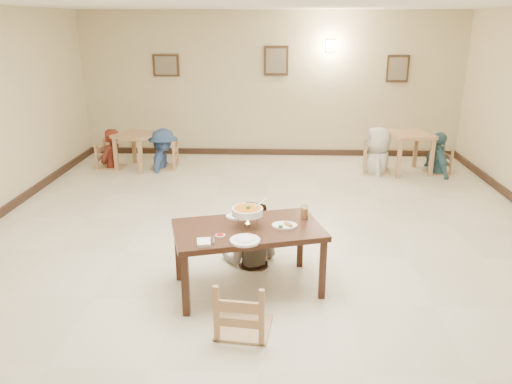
{
  "coord_description": "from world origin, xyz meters",
  "views": [
    {
      "loc": [
        0.13,
        -5.65,
        2.76
      ],
      "look_at": [
        -0.09,
        -0.33,
        0.94
      ],
      "focal_mm": 35.0,
      "sensor_mm": 36.0,
      "label": 1
    }
  ],
  "objects_px": {
    "chair_near": "(243,280)",
    "drink_glass": "(304,213)",
    "main_diner": "(251,202)",
    "bg_chair_lr": "(163,141)",
    "bg_chair_rl": "(378,144)",
    "bg_diner_a": "(109,129)",
    "chair_far": "(250,221)",
    "bg_table_right": "(409,140)",
    "bg_diner_b": "(162,129)",
    "bg_table_left": "(136,140)",
    "bg_diner_d": "(441,132)",
    "curry_warmer": "(247,212)",
    "bg_chair_ll": "(110,143)",
    "main_table": "(248,234)",
    "bg_chair_rr": "(439,150)",
    "bg_diner_c": "(380,127)"
  },
  "relations": [
    {
      "from": "chair_near",
      "to": "drink_glass",
      "type": "distance_m",
      "value": 1.23
    },
    {
      "from": "main_diner",
      "to": "bg_chair_lr",
      "type": "height_order",
      "value": "main_diner"
    },
    {
      "from": "bg_chair_rl",
      "to": "bg_diner_a",
      "type": "relative_size",
      "value": 0.7
    },
    {
      "from": "bg_diner_a",
      "to": "chair_far",
      "type": "bearing_deg",
      "value": 53.11
    },
    {
      "from": "bg_table_right",
      "to": "bg_diner_b",
      "type": "relative_size",
      "value": 0.57
    },
    {
      "from": "main_diner",
      "to": "bg_table_left",
      "type": "xyz_separation_m",
      "value": [
        -2.46,
        3.99,
        -0.2
      ]
    },
    {
      "from": "bg_diner_b",
      "to": "bg_table_right",
      "type": "bearing_deg",
      "value": -90.2
    },
    {
      "from": "bg_chair_rl",
      "to": "bg_diner_d",
      "type": "bearing_deg",
      "value": -83.3
    },
    {
      "from": "chair_near",
      "to": "main_diner",
      "type": "bearing_deg",
      "value": -83.01
    },
    {
      "from": "curry_warmer",
      "to": "bg_chair_ll",
      "type": "relative_size",
      "value": 0.36
    },
    {
      "from": "bg_table_right",
      "to": "bg_chair_lr",
      "type": "distance_m",
      "value": 4.74
    },
    {
      "from": "main_table",
      "to": "bg_diner_b",
      "type": "height_order",
      "value": "bg_diner_b"
    },
    {
      "from": "curry_warmer",
      "to": "bg_chair_ll",
      "type": "bearing_deg",
      "value": 122.86
    },
    {
      "from": "main_table",
      "to": "drink_glass",
      "type": "xyz_separation_m",
      "value": [
        0.6,
        0.27,
        0.15
      ]
    },
    {
      "from": "bg_chair_ll",
      "to": "bg_diner_b",
      "type": "bearing_deg",
      "value": -82.96
    },
    {
      "from": "chair_near",
      "to": "bg_table_left",
      "type": "bearing_deg",
      "value": -58.78
    },
    {
      "from": "bg_chair_rl",
      "to": "bg_diner_d",
      "type": "xyz_separation_m",
      "value": [
        1.14,
        -0.02,
        0.25
      ]
    },
    {
      "from": "bg_table_right",
      "to": "bg_chair_lr",
      "type": "height_order",
      "value": "bg_chair_lr"
    },
    {
      "from": "chair_far",
      "to": "curry_warmer",
      "type": "relative_size",
      "value": 2.66
    },
    {
      "from": "chair_near",
      "to": "bg_table_right",
      "type": "relative_size",
      "value": 1.16
    },
    {
      "from": "curry_warmer",
      "to": "bg_chair_rr",
      "type": "bearing_deg",
      "value": 53.31
    },
    {
      "from": "bg_chair_ll",
      "to": "bg_chair_rl",
      "type": "relative_size",
      "value": 0.93
    },
    {
      "from": "curry_warmer",
      "to": "bg_diner_b",
      "type": "distance_m",
      "value": 5.02
    },
    {
      "from": "chair_far",
      "to": "bg_chair_lr",
      "type": "relative_size",
      "value": 0.88
    },
    {
      "from": "bg_table_right",
      "to": "bg_diner_c",
      "type": "bearing_deg",
      "value": 179.74
    },
    {
      "from": "chair_near",
      "to": "bg_diner_c",
      "type": "bearing_deg",
      "value": -105.98
    },
    {
      "from": "bg_diner_b",
      "to": "main_table",
      "type": "bearing_deg",
      "value": -156.53
    },
    {
      "from": "main_diner",
      "to": "bg_diner_b",
      "type": "relative_size",
      "value": 0.97
    },
    {
      "from": "bg_chair_lr",
      "to": "bg_diner_a",
      "type": "bearing_deg",
      "value": -91.34
    },
    {
      "from": "bg_chair_ll",
      "to": "bg_diner_d",
      "type": "bearing_deg",
      "value": -84.99
    },
    {
      "from": "chair_near",
      "to": "bg_chair_ll",
      "type": "distance_m",
      "value": 6.17
    },
    {
      "from": "main_table",
      "to": "curry_warmer",
      "type": "distance_m",
      "value": 0.25
    },
    {
      "from": "bg_chair_ll",
      "to": "bg_diner_b",
      "type": "xyz_separation_m",
      "value": [
        1.05,
        0.02,
        0.29
      ]
    },
    {
      "from": "bg_diner_a",
      "to": "bg_diner_d",
      "type": "distance_m",
      "value": 6.36
    },
    {
      "from": "curry_warmer",
      "to": "bg_chair_rr",
      "type": "relative_size",
      "value": 0.4
    },
    {
      "from": "chair_near",
      "to": "bg_chair_ll",
      "type": "bearing_deg",
      "value": -54.33
    },
    {
      "from": "bg_chair_lr",
      "to": "chair_far",
      "type": "bearing_deg",
      "value": 23.55
    },
    {
      "from": "bg_table_left",
      "to": "bg_diner_c",
      "type": "xyz_separation_m",
      "value": [
        4.69,
        -0.07,
        0.31
      ]
    },
    {
      "from": "bg_table_left",
      "to": "bg_chair_lr",
      "type": "xyz_separation_m",
      "value": [
        0.52,
        0.02,
        -0.03
      ]
    },
    {
      "from": "chair_far",
      "to": "bg_chair_lr",
      "type": "height_order",
      "value": "bg_chair_lr"
    },
    {
      "from": "chair_near",
      "to": "bg_chair_rr",
      "type": "bearing_deg",
      "value": -115.66
    },
    {
      "from": "main_table",
      "to": "bg_diner_c",
      "type": "xyz_separation_m",
      "value": [
        2.23,
        4.57,
        0.24
      ]
    },
    {
      "from": "bg_table_left",
      "to": "bg_diner_c",
      "type": "distance_m",
      "value": 4.7
    },
    {
      "from": "bg_diner_c",
      "to": "bg_diner_d",
      "type": "xyz_separation_m",
      "value": [
        1.14,
        -0.02,
        -0.08
      ]
    },
    {
      "from": "drink_glass",
      "to": "bg_diner_a",
      "type": "xyz_separation_m",
      "value": [
        -3.59,
        4.36,
        -0.01
      ]
    },
    {
      "from": "bg_table_right",
      "to": "chair_near",
      "type": "bearing_deg",
      "value": -117.72
    },
    {
      "from": "bg_diner_c",
      "to": "bg_diner_b",
      "type": "bearing_deg",
      "value": -86.36
    },
    {
      "from": "bg_chair_rr",
      "to": "chair_far",
      "type": "bearing_deg",
      "value": -52.76
    },
    {
      "from": "chair_far",
      "to": "bg_diner_d",
      "type": "height_order",
      "value": "bg_diner_d"
    },
    {
      "from": "chair_far",
      "to": "bg_diner_a",
      "type": "xyz_separation_m",
      "value": [
        -2.96,
        3.87,
        0.3
      ]
    }
  ]
}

